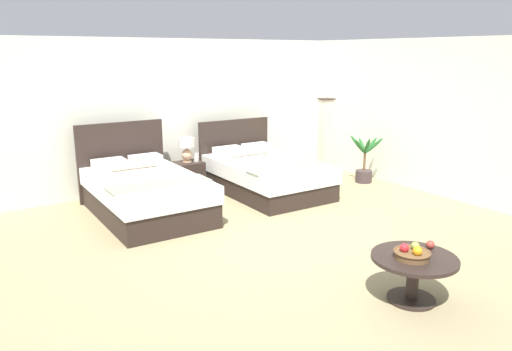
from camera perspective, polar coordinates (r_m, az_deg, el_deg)
ground_plane at (r=6.32m, az=2.48°, el=-7.19°), size 10.34×9.83×0.02m
wall_back at (r=8.65m, az=-9.94°, el=7.13°), size 10.34×0.12×2.52m
wall_side_right at (r=8.65m, az=19.25°, el=6.56°), size 0.12×5.43×2.52m
bed_near_window at (r=7.22m, az=-12.84°, el=-1.97°), size 1.42×2.19×1.23m
bed_near_corner at (r=8.20m, az=1.01°, el=0.15°), size 1.45×2.20×1.11m
nightstand at (r=8.29m, az=-7.91°, el=-0.16°), size 0.47×0.42×0.51m
table_lamp at (r=8.20m, az=-8.09°, el=3.25°), size 0.27×0.27×0.40m
vase at (r=8.25m, az=-6.99°, el=2.12°), size 0.08×0.08×0.14m
coffee_table at (r=4.88m, az=17.93°, el=-10.26°), size 0.80×0.80×0.45m
fruit_bowl at (r=4.77m, az=17.76°, el=-8.65°), size 0.34×0.34×0.14m
loose_apple at (r=5.06m, az=19.70°, el=-7.61°), size 0.08×0.08×0.08m
floor_lamp_corner at (r=9.62m, az=8.09°, el=4.64°), size 0.25×0.25×1.44m
potted_palm at (r=9.03m, az=12.52°, el=0.99°), size 0.58×0.54×0.87m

